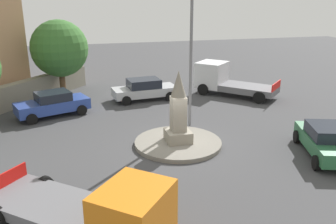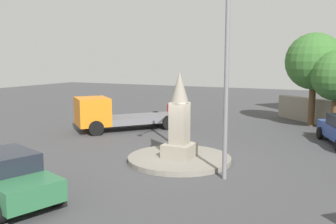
{
  "view_description": "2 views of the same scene",
  "coord_description": "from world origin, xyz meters",
  "px_view_note": "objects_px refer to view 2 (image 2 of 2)",
  "views": [
    {
      "loc": [
        -4.76,
        -15.73,
        7.11
      ],
      "look_at": [
        -0.36,
        0.6,
        1.56
      ],
      "focal_mm": 38.31,
      "sensor_mm": 36.0,
      "label": 1
    },
    {
      "loc": [
        13.6,
        6.08,
        4.23
      ],
      "look_at": [
        -0.27,
        -0.66,
        2.01
      ],
      "focal_mm": 39.18,
      "sensor_mm": 36.0,
      "label": 2
    }
  ],
  "objects_px": {
    "tree_far_corner": "(314,62)",
    "truck_orange_parked_right": "(113,115)",
    "streetlamp": "(227,38)",
    "monument": "(179,121)",
    "car_green_waiting": "(6,176)"
  },
  "relations": [
    {
      "from": "streetlamp",
      "to": "monument",
      "type": "bearing_deg",
      "value": -120.33
    },
    {
      "from": "tree_far_corner",
      "to": "monument",
      "type": "bearing_deg",
      "value": -20.53
    },
    {
      "from": "car_green_waiting",
      "to": "tree_far_corner",
      "type": "xyz_separation_m",
      "value": [
        -17.41,
        7.17,
        3.31
      ]
    },
    {
      "from": "tree_far_corner",
      "to": "truck_orange_parked_right",
      "type": "bearing_deg",
      "value": -56.78
    },
    {
      "from": "car_green_waiting",
      "to": "truck_orange_parked_right",
      "type": "relative_size",
      "value": 0.75
    },
    {
      "from": "truck_orange_parked_right",
      "to": "tree_far_corner",
      "type": "xyz_separation_m",
      "value": [
        -6.88,
        10.51,
        3.12
      ]
    },
    {
      "from": "streetlamp",
      "to": "tree_far_corner",
      "type": "relative_size",
      "value": 1.38
    },
    {
      "from": "monument",
      "to": "tree_far_corner",
      "type": "height_order",
      "value": "tree_far_corner"
    },
    {
      "from": "car_green_waiting",
      "to": "truck_orange_parked_right",
      "type": "xyz_separation_m",
      "value": [
        -10.52,
        -3.33,
        0.2
      ]
    },
    {
      "from": "monument",
      "to": "truck_orange_parked_right",
      "type": "xyz_separation_m",
      "value": [
        -4.35,
        -6.3,
        -0.74
      ]
    },
    {
      "from": "car_green_waiting",
      "to": "truck_orange_parked_right",
      "type": "bearing_deg",
      "value": -162.42
    },
    {
      "from": "streetlamp",
      "to": "car_green_waiting",
      "type": "height_order",
      "value": "streetlamp"
    },
    {
      "from": "monument",
      "to": "truck_orange_parked_right",
      "type": "bearing_deg",
      "value": -124.65
    },
    {
      "from": "monument",
      "to": "streetlamp",
      "type": "xyz_separation_m",
      "value": [
        1.39,
        2.38,
        3.23
      ]
    },
    {
      "from": "tree_far_corner",
      "to": "car_green_waiting",
      "type": "bearing_deg",
      "value": -22.39
    }
  ]
}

